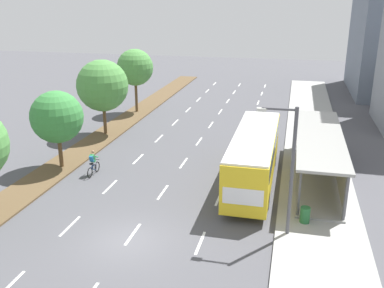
% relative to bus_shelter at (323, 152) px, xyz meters
% --- Properties ---
extents(ground_plane, '(140.00, 140.00, 0.00)m').
position_rel_bus_shelter_xyz_m(ground_plane, '(-9.53, -10.27, -1.87)').
color(ground_plane, '#4C4C51').
extents(median_strip, '(2.60, 52.00, 0.12)m').
position_rel_bus_shelter_xyz_m(median_strip, '(-17.83, 9.73, -1.81)').
color(median_strip, brown).
rests_on(median_strip, ground).
extents(sidewalk_right, '(4.50, 52.00, 0.15)m').
position_rel_bus_shelter_xyz_m(sidewalk_right, '(-0.28, 9.73, -1.79)').
color(sidewalk_right, '#9E9E99').
rests_on(sidewalk_right, ground).
extents(lane_divider_left, '(0.14, 48.25, 0.01)m').
position_rel_bus_shelter_xyz_m(lane_divider_left, '(-13.03, 8.36, -1.86)').
color(lane_divider_left, white).
rests_on(lane_divider_left, ground).
extents(lane_divider_center, '(0.14, 48.25, 0.01)m').
position_rel_bus_shelter_xyz_m(lane_divider_center, '(-9.53, 8.36, -1.86)').
color(lane_divider_center, white).
rests_on(lane_divider_center, ground).
extents(lane_divider_right, '(0.14, 48.25, 0.01)m').
position_rel_bus_shelter_xyz_m(lane_divider_right, '(-6.03, 8.36, -1.86)').
color(lane_divider_right, white).
rests_on(lane_divider_right, ground).
extents(bus_shelter, '(2.90, 12.85, 2.86)m').
position_rel_bus_shelter_xyz_m(bus_shelter, '(0.00, 0.00, 0.00)').
color(bus_shelter, gray).
rests_on(bus_shelter, sidewalk_right).
extents(bus, '(2.54, 11.29, 3.37)m').
position_rel_bus_shelter_xyz_m(bus, '(-4.28, -1.77, 0.20)').
color(bus, yellow).
rests_on(bus, ground).
extents(cyclist, '(0.46, 1.82, 1.71)m').
position_rel_bus_shelter_xyz_m(cyclist, '(-14.90, -2.86, -1.08)').
color(cyclist, black).
rests_on(cyclist, ground).
extents(median_tree_second, '(3.57, 3.57, 5.38)m').
position_rel_bus_shelter_xyz_m(median_tree_second, '(-17.63, -2.24, 1.84)').
color(median_tree_second, brown).
rests_on(median_tree_second, median_strip).
extents(median_tree_third, '(4.36, 4.36, 6.41)m').
position_rel_bus_shelter_xyz_m(median_tree_third, '(-17.90, 5.72, 2.47)').
color(median_tree_third, brown).
rests_on(median_tree_third, median_strip).
extents(median_tree_fourth, '(3.69, 3.69, 6.43)m').
position_rel_bus_shelter_xyz_m(median_tree_fourth, '(-17.97, 13.69, 2.83)').
color(median_tree_fourth, brown).
rests_on(median_tree_fourth, median_strip).
extents(streetlight, '(1.91, 0.24, 6.50)m').
position_rel_bus_shelter_xyz_m(streetlight, '(-2.11, -7.89, 2.02)').
color(streetlight, '#4C4C51').
rests_on(streetlight, sidewalk_right).
extents(trash_bin, '(0.52, 0.52, 0.85)m').
position_rel_bus_shelter_xyz_m(trash_bin, '(-1.08, -6.54, -1.29)').
color(trash_bin, '#286B38').
rests_on(trash_bin, sidewalk_right).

